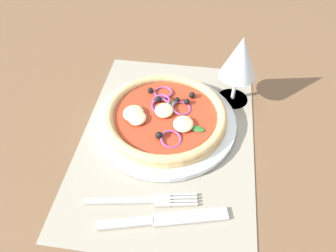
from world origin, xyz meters
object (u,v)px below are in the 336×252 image
knife (165,219)px  wine_glass (240,60)px  fork (147,200)px  plate (165,121)px  pizza (165,115)px

knife → wine_glass: 32.53cm
fork → knife: (2.87, 3.23, 0.03)cm
fork → wine_glass: wine_glass is taller
plate → knife: 20.38cm
fork → wine_glass: bearing=54.5°
knife → wine_glass: bearing=57.0°
pizza → wine_glass: 17.64cm
knife → wine_glass: size_ratio=1.33×
knife → plate: bearing=83.8°
knife → fork: bearing=123.9°
plate → wine_glass: bearing=126.1°
fork → wine_glass: size_ratio=1.21×
pizza → wine_glass: (-9.37, 12.94, 7.49)cm
pizza → fork: 17.39cm
pizza → fork: pizza is taller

